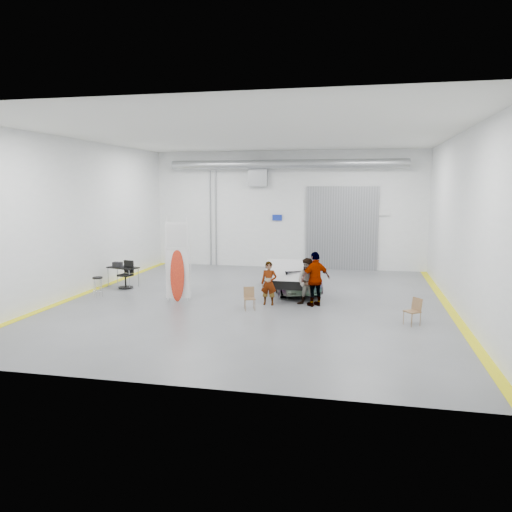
% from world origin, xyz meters
% --- Properties ---
extents(ground, '(16.00, 16.00, 0.00)m').
position_xyz_m(ground, '(0.00, 0.00, 0.00)').
color(ground, '#585A5F').
rests_on(ground, ground).
extents(room_shell, '(14.02, 16.18, 6.01)m').
position_xyz_m(room_shell, '(0.24, 2.22, 4.08)').
color(room_shell, silver).
rests_on(room_shell, ground).
extents(sedan_car, '(3.16, 4.53, 1.22)m').
position_xyz_m(sedan_car, '(1.08, 2.18, 0.61)').
color(sedan_car, white).
rests_on(sedan_car, ground).
extents(person_a, '(0.57, 0.38, 1.57)m').
position_xyz_m(person_a, '(0.62, -0.38, 0.78)').
color(person_a, '#927250').
rests_on(person_a, ground).
extents(person_b, '(0.98, 0.85, 1.71)m').
position_xyz_m(person_b, '(2.00, -0.22, 0.85)').
color(person_b, slate).
rests_on(person_b, ground).
extents(person_c, '(1.18, 1.04, 1.94)m').
position_xyz_m(person_c, '(2.25, -0.22, 0.97)').
color(person_c, brown).
rests_on(person_c, ground).
extents(surfboard_display, '(0.87, 0.35, 3.09)m').
position_xyz_m(surfboard_display, '(-2.83, -0.49, 1.25)').
color(surfboard_display, white).
rests_on(surfboard_display, ground).
extents(folding_chair_near, '(0.47, 0.50, 0.78)m').
position_xyz_m(folding_chair_near, '(0.11, -1.27, 0.24)').
color(folding_chair_near, brown).
rests_on(folding_chair_near, ground).
extents(folding_chair_far, '(0.55, 0.64, 0.84)m').
position_xyz_m(folding_chair_far, '(5.36, -2.09, 0.26)').
color(folding_chair_far, brown).
rests_on(folding_chair_far, ground).
extents(shop_stool, '(0.40, 0.40, 0.78)m').
position_xyz_m(shop_stool, '(-6.00, -0.51, 0.39)').
color(shop_stool, black).
rests_on(shop_stool, ground).
extents(work_table, '(1.44, 1.01, 1.07)m').
position_xyz_m(work_table, '(-6.09, 1.62, 0.82)').
color(work_table, gray).
rests_on(work_table, ground).
extents(office_chair, '(0.60, 0.62, 1.13)m').
position_xyz_m(office_chair, '(-5.72, 1.30, 0.49)').
color(office_chair, black).
rests_on(office_chair, ground).
extents(trunk_lid, '(1.42, 0.86, 0.04)m').
position_xyz_m(trunk_lid, '(1.08, 0.33, 1.24)').
color(trunk_lid, silver).
rests_on(trunk_lid, sedan_car).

